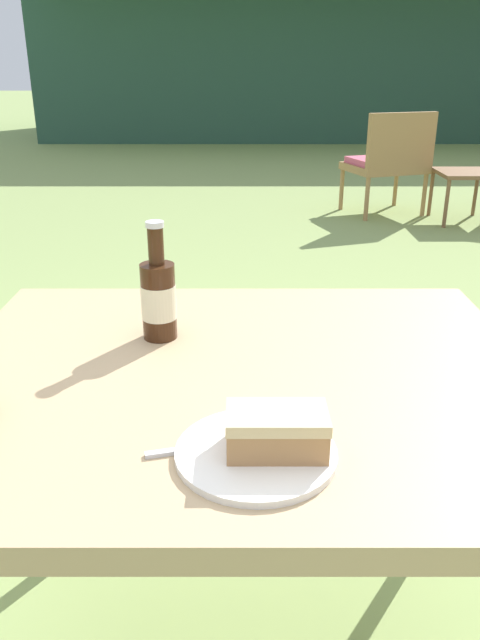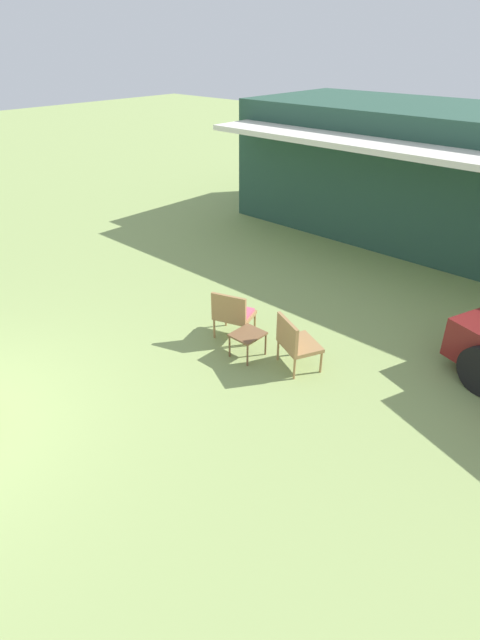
# 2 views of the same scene
# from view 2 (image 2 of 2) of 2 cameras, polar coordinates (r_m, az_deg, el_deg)

# --- Properties ---
(cabin_building) EXTENTS (10.33, 5.11, 3.00)m
(cabin_building) POSITION_cam_2_polar(r_m,az_deg,el_deg) (13.09, 23.63, 14.68)
(cabin_building) COLOR #284C3D
(cabin_building) RESTS_ON ground_plane
(wicker_chair_cushioned) EXTENTS (0.73, 0.66, 0.84)m
(wicker_chair_cushioned) POSITION_cam_2_polar(r_m,az_deg,el_deg) (8.14, -0.81, 0.85)
(wicker_chair_cushioned) COLOR #9E7547
(wicker_chair_cushioned) RESTS_ON ground_plane
(wicker_chair_plain) EXTENTS (0.75, 0.71, 0.84)m
(wicker_chair_plain) POSITION_cam_2_polar(r_m,az_deg,el_deg) (7.42, 6.30, -2.39)
(wicker_chair_plain) COLOR #9E7547
(wicker_chair_plain) RESTS_ON ground_plane
(garden_side_table) EXTENTS (0.42, 0.47, 0.40)m
(garden_side_table) POSITION_cam_2_polar(r_m,az_deg,el_deg) (7.71, 0.89, -1.88)
(garden_side_table) COLOR brown
(garden_side_table) RESTS_ON ground_plane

